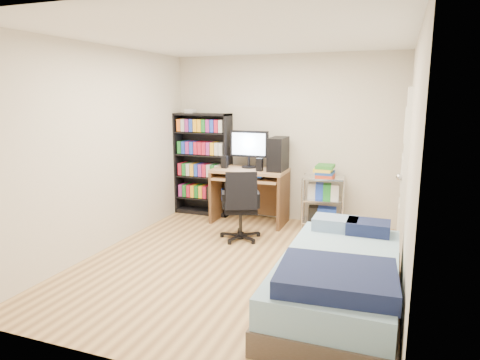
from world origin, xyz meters
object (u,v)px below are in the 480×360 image
at_px(media_shelf, 203,163).
at_px(bed, 339,280).
at_px(office_chair, 241,218).
at_px(computer_desk, 258,174).

height_order(media_shelf, bed, media_shelf).
distance_m(office_chair, bed, 2.05).
bearing_deg(office_chair, media_shelf, 111.66).
bearing_deg(media_shelf, computer_desk, -9.53).
xyz_separation_m(media_shelf, bed, (2.51, -2.45, -0.57)).
bearing_deg(office_chair, computer_desk, 69.49).
relative_size(office_chair, bed, 0.45).
relative_size(computer_desk, office_chair, 1.45).
height_order(computer_desk, office_chair, computer_desk).
distance_m(media_shelf, bed, 3.55).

